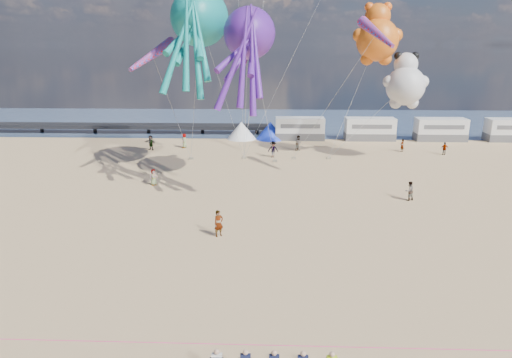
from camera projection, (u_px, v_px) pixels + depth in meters
name	position (u px, v px, depth m)	size (l,w,h in m)	color
ground	(229.00, 286.00, 24.54)	(120.00, 120.00, 0.00)	#DDB57F
water	(259.00, 121.00, 77.26)	(120.00, 120.00, 0.00)	#3A4F70
pier	(68.00, 126.00, 67.41)	(60.00, 3.00, 0.50)	black
motorhome_0	(300.00, 129.00, 62.25)	(6.60, 2.50, 3.00)	silver
motorhome_1	(370.00, 129.00, 61.92)	(6.60, 2.50, 3.00)	silver
motorhome_2	(440.00, 129.00, 61.59)	(6.60, 2.50, 3.00)	silver
motorhome_3	(512.00, 130.00, 61.26)	(6.60, 2.50, 3.00)	silver
tent_white	(241.00, 130.00, 62.61)	(4.00, 4.00, 2.40)	white
tent_blue	(270.00, 130.00, 62.47)	(4.00, 4.00, 2.40)	#1933CC
rope_line	(218.00, 344.00, 19.74)	(0.03, 0.03, 34.00)	#F2338C
standing_person	(219.00, 223.00, 30.69)	(0.67, 0.44, 1.84)	tan
beachgoer_0	(184.00, 141.00, 57.22)	(0.66, 0.43, 1.81)	#7F6659
beachgoer_1	(409.00, 191.00, 37.86)	(0.80, 0.52, 1.63)	#7F6659
beachgoer_2	(273.00, 149.00, 52.40)	(0.91, 0.71, 1.87)	#7F6659
beachgoer_3	(445.00, 149.00, 53.59)	(0.98, 0.56, 1.51)	#7F6659
beachgoer_4	(151.00, 143.00, 56.11)	(1.06, 0.44, 1.82)	#7F6659
beachgoer_5	(402.00, 145.00, 55.23)	(1.43, 0.45, 1.54)	#7F6659
beachgoer_6	(154.00, 177.00, 42.00)	(0.56, 0.37, 1.53)	#7F6659
beachgoer_7	(299.00, 143.00, 55.70)	(0.91, 0.59, 1.86)	#7F6659
sandbag_a	(191.00, 159.00, 51.58)	(0.50, 0.35, 0.22)	gray
sandbag_b	(275.00, 161.00, 50.51)	(0.50, 0.35, 0.22)	gray
sandbag_c	(329.00, 158.00, 51.91)	(0.50, 0.35, 0.22)	gray
sandbag_d	(294.00, 158.00, 51.75)	(0.50, 0.35, 0.22)	gray
sandbag_e	(244.00, 158.00, 51.92)	(0.50, 0.35, 0.22)	gray
kite_octopus_teal	(200.00, 18.00, 42.44)	(4.47, 10.43, 11.92)	#138B86
kite_octopus_purple	(249.00, 33.00, 39.19)	(4.08, 9.53, 10.89)	#531D8F
kite_panda	(405.00, 86.00, 48.99)	(5.02, 4.72, 7.08)	silver
kite_teddy_orange	(377.00, 40.00, 48.03)	(5.38, 5.06, 7.59)	orange
windsock_left	(152.00, 55.00, 42.69)	(1.10, 6.90, 6.90)	red
windsock_mid	(377.00, 33.00, 39.63)	(1.00, 5.12, 5.12)	red
windsock_right	(248.00, 52.00, 41.98)	(0.90, 4.41, 4.41)	red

